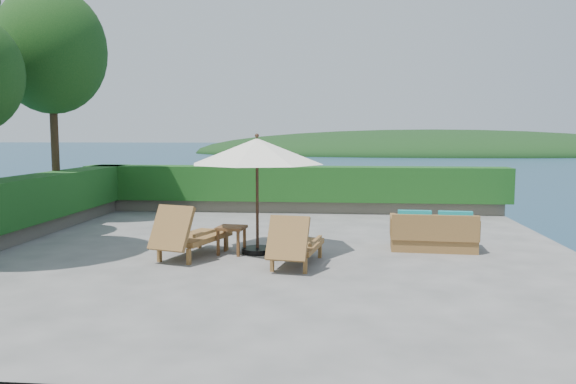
# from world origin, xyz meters

# --- Properties ---
(ground) EXTENTS (12.00, 12.00, 0.00)m
(ground) POSITION_xyz_m (0.00, 0.00, 0.00)
(ground) COLOR gray
(ground) RESTS_ON ground
(foundation) EXTENTS (12.00, 12.00, 3.00)m
(foundation) POSITION_xyz_m (0.00, 0.00, -1.55)
(foundation) COLOR #504840
(foundation) RESTS_ON ocean
(offshore_island) EXTENTS (126.00, 57.60, 12.60)m
(offshore_island) POSITION_xyz_m (25.00, 140.00, -3.00)
(offshore_island) COLOR black
(offshore_island) RESTS_ON ocean
(planter_wall_far) EXTENTS (12.00, 0.60, 0.36)m
(planter_wall_far) POSITION_xyz_m (0.00, 5.60, 0.18)
(planter_wall_far) COLOR #665E51
(planter_wall_far) RESTS_ON ground
(hedge_far) EXTENTS (12.40, 0.90, 1.00)m
(hedge_far) POSITION_xyz_m (0.00, 5.60, 0.85)
(hedge_far) COLOR #194614
(hedge_far) RESTS_ON planter_wall_far
(tree_far) EXTENTS (2.80, 2.80, 6.03)m
(tree_far) POSITION_xyz_m (-6.00, 3.20, 4.40)
(tree_far) COLOR #462F1B
(tree_far) RESTS_ON ground
(patio_umbrella) EXTENTS (2.93, 2.93, 2.32)m
(patio_umbrella) POSITION_xyz_m (-0.21, -0.13, 1.96)
(patio_umbrella) COLOR black
(patio_umbrella) RESTS_ON ground
(lounge_left) EXTENTS (1.25, 1.94, 1.04)m
(lounge_left) POSITION_xyz_m (-1.42, -0.66, 0.43)
(lounge_left) COLOR olive
(lounge_left) RESTS_ON ground
(lounge_right) EXTENTS (0.93, 1.74, 0.95)m
(lounge_right) POSITION_xyz_m (0.61, -1.17, 0.40)
(lounge_right) COLOR olive
(lounge_right) RESTS_ON ground
(side_table) EXTENTS (0.57, 0.57, 0.54)m
(side_table) POSITION_xyz_m (-0.69, -0.29, 0.45)
(side_table) COLOR brown
(side_table) RESTS_ON ground
(wicker_loveseat) EXTENTS (1.74, 0.97, 0.82)m
(wicker_loveseat) POSITION_xyz_m (3.23, 0.44, 0.32)
(wicker_loveseat) COLOR olive
(wicker_loveseat) RESTS_ON ground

